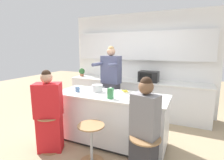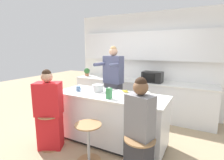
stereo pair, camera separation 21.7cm
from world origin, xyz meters
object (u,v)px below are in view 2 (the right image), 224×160
cooking_pot (98,88)px  bar_stool_leftmost (50,128)px  microwave (152,77)px  person_cooking (113,87)px  fruit_bowl (144,94)px  bar_stool_center (89,140)px  kitchen_island (110,118)px  banana_bunch (125,91)px  juice_carton (109,93)px  coffee_cup_near (78,89)px  person_wrapped_blanket (49,112)px  potted_plant (87,72)px  person_seated_near (139,135)px  bar_stool_rightmost (139,157)px

cooking_pot → bar_stool_leftmost: bearing=-125.9°
cooking_pot → microwave: microwave is taller
person_cooking → cooking_pot: 0.68m
bar_stool_leftmost → fruit_bowl: 1.77m
bar_stool_center → person_cooking: 1.55m
cooking_pot → kitchen_island: bearing=-11.9°
bar_stool_center → banana_bunch: size_ratio=3.98×
juice_carton → coffee_cup_near: bearing=168.4°
person_wrapped_blanket → potted_plant: (-0.87, 2.30, 0.38)m
bar_stool_leftmost → banana_bunch: size_ratio=3.98×
person_cooking → fruit_bowl: person_cooking is taller
juice_carton → bar_stool_center: bearing=-106.3°
cooking_pot → microwave: size_ratio=0.62×
bar_stool_leftmost → fruit_bowl: size_ratio=2.86×
person_seated_near → banana_bunch: person_seated_near is taller
person_wrapped_blanket → microwave: bearing=34.5°
person_cooking → person_seated_near: bearing=-45.8°
bar_stool_center → person_wrapped_blanket: (-0.83, 0.00, 0.31)m
person_cooking → person_wrapped_blanket: (-0.51, -1.42, -0.23)m
microwave → potted_plant: bearing=178.7°
juice_carton → potted_plant: potted_plant is taller
bar_stool_leftmost → bar_stool_center: same height
bar_stool_leftmost → bar_stool_rightmost: bearing=-1.5°
person_wrapped_blanket → potted_plant: person_wrapped_blanket is taller
microwave → potted_plant: microwave is taller
fruit_bowl → person_wrapped_blanket: bearing=-148.0°
bar_stool_leftmost → coffee_cup_near: coffee_cup_near is taller
bar_stool_leftmost → potted_plant: bearing=110.6°
bar_stool_rightmost → banana_bunch: 1.31m
microwave → person_wrapped_blanket: bearing=-117.8°
bar_stool_rightmost → banana_bunch: bearing=123.3°
person_cooking → person_seated_near: 1.83m
bar_stool_center → person_cooking: size_ratio=0.35×
bar_stool_leftmost → person_seated_near: bearing=-0.2°
kitchen_island → bar_stool_leftmost: 1.08m
bar_stool_leftmost → kitchen_island: bearing=39.1°
cooking_pot → coffee_cup_near: (-0.35, -0.16, -0.02)m
fruit_bowl → microwave: size_ratio=0.45×
bar_stool_leftmost → person_cooking: (0.52, 1.41, 0.53)m
cooking_pot → fruit_bowl: size_ratio=1.37×
kitchen_island → fruit_bowl: (0.58, 0.19, 0.49)m
person_cooking → potted_plant: (-1.38, 0.88, 0.16)m
person_cooking → fruit_bowl: size_ratio=8.28×
bar_stool_center → bar_stool_leftmost: bearing=179.3°
kitchen_island → banana_bunch: bearing=52.3°
cooking_pot → banana_bunch: 0.53m
bar_stool_rightmost → microwave: size_ratio=1.29×
bar_stool_leftmost → coffee_cup_near: (0.19, 0.58, 0.62)m
person_cooking → person_wrapped_blanket: person_cooking is taller
bar_stool_leftmost → juice_carton: (0.96, 0.42, 0.66)m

